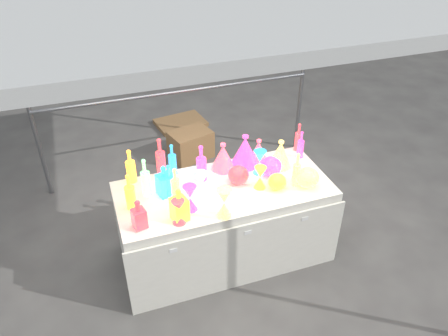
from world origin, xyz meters
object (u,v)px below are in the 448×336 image
object	(u,v)px
hourglass_0	(179,212)
bottle_0	(130,166)
cardboard_box_closed	(191,145)
decanter_0	(179,205)
globe_0	(277,182)
display_table	(224,222)
lampshade_0	(223,156)

from	to	relation	value
hourglass_0	bottle_0	bearing A→B (deg)	110.51
cardboard_box_closed	decanter_0	distance (m)	2.18
bottle_0	globe_0	xyz separation A→B (m)	(1.12, -0.50, -0.09)
bottle_0	hourglass_0	distance (m)	0.70
display_table	hourglass_0	xyz separation A→B (m)	(-0.46, -0.29, 0.48)
decanter_0	display_table	bearing A→B (deg)	16.19
decanter_0	hourglass_0	distance (m)	0.05
display_table	cardboard_box_closed	bearing A→B (deg)	84.59
display_table	decanter_0	bearing A→B (deg)	-150.18
display_table	globe_0	distance (m)	0.62
decanter_0	lampshade_0	world-z (taller)	decanter_0
bottle_0	decanter_0	xyz separation A→B (m)	(0.26, -0.62, -0.02)
cardboard_box_closed	display_table	bearing A→B (deg)	-110.86
globe_0	cardboard_box_closed	bearing A→B (deg)	97.68
display_table	decanter_0	size ratio (longest dim) A/B	6.59
bottle_0	lampshade_0	distance (m)	0.80
cardboard_box_closed	decanter_0	world-z (taller)	decanter_0
bottle_0	cardboard_box_closed	bearing A→B (deg)	57.33
display_table	decanter_0	world-z (taller)	decanter_0
hourglass_0	globe_0	bearing A→B (deg)	9.65
globe_0	display_table	bearing A→B (deg)	160.74
cardboard_box_closed	globe_0	size ratio (longest dim) A/B	3.14
decanter_0	lampshade_0	bearing A→B (deg)	31.86
display_table	lampshade_0	bearing A→B (deg)	72.84
hourglass_0	globe_0	size ratio (longest dim) A/B	1.34
decanter_0	cardboard_box_closed	bearing A→B (deg)	59.20
display_table	bottle_0	distance (m)	0.96
cardboard_box_closed	lampshade_0	world-z (taller)	lampshade_0
globe_0	lampshade_0	bearing A→B (deg)	126.78
bottle_0	decanter_0	distance (m)	0.67
hourglass_0	decanter_0	bearing A→B (deg)	66.65
decanter_0	globe_0	size ratio (longest dim) A/B	1.82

